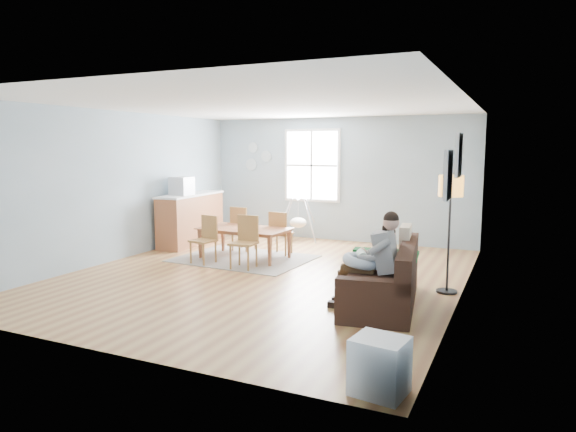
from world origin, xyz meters
The scene contains 22 objects.
room centered at (0.00, 0.00, 2.42)m, with size 8.40×9.40×3.90m.
window centered at (-0.60, 3.46, 1.65)m, with size 1.32×0.08×1.62m.
pictures centered at (2.97, -1.05, 1.85)m, with size 0.05×1.34×0.74m.
wall_plates centered at (-2.00, 3.47, 1.83)m, with size 0.67×0.02×0.66m.
sofa centered at (2.14, -0.73, 0.29)m, with size 1.14×2.10×0.81m.
green_throw centered at (1.96, -0.09, 0.51)m, with size 0.92×0.75×0.04m, color #135321.
beige_pillow centered at (2.27, -0.19, 0.74)m, with size 0.14×0.48×0.48m, color beige.
father centered at (2.05, -1.03, 0.68)m, with size 0.89×0.42×1.27m.
nursing_pillow centered at (1.90, -1.06, 0.62)m, with size 0.50×0.50×0.14m, color silver.
infant centered at (1.89, -1.02, 0.70)m, with size 0.21×0.35×0.13m.
toddler centered at (2.03, -0.55, 0.68)m, with size 0.54×0.33×0.81m.
floor_lamp centered at (2.80, 0.17, 1.38)m, with size 0.33×0.33×1.66m.
storage_cube centered at (2.69, -3.20, 0.24)m, with size 0.48×0.44×0.48m.
rug centered at (-0.92, 0.91, 0.01)m, with size 2.36×1.80×0.01m, color gray.
dining_table centered at (-0.92, 0.91, 0.29)m, with size 1.63×0.91×0.57m, color #9A5732.
chair_sw centered at (-1.38, 0.35, 0.47)m, with size 0.44×0.44×0.84m.
chair_se centered at (-0.54, 0.31, 0.51)m, with size 0.43×0.43×0.90m.
chair_nw centered at (-1.31, 1.52, 0.50)m, with size 0.43×0.43×0.89m.
chair_ne centered at (-0.46, 1.48, 0.47)m, with size 0.40×0.40×0.85m.
counter centered at (-2.70, 1.78, 0.55)m, with size 0.70×1.96×1.08m.
monitor centered at (-2.66, 1.42, 1.27)m, with size 0.41×0.39×0.37m.
baby_swing centered at (-0.78, 3.10, 0.41)m, with size 1.13×1.14×0.92m.
Camera 1 is at (3.70, -7.21, 2.04)m, focal length 32.00 mm.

